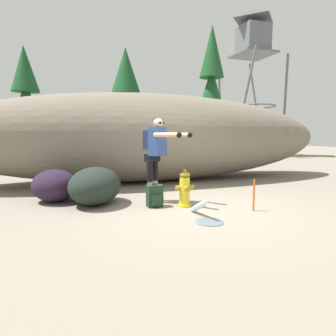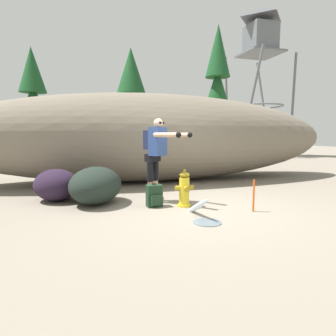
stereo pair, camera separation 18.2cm
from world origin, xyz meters
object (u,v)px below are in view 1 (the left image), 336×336
Objects in this scene: spare_backpack at (155,196)px; survey_stake at (254,195)px; watchtower at (253,44)px; fire_hydrant at (185,190)px; utility_worker at (157,149)px; boulder_large at (55,186)px; boulder_mid at (95,186)px.

survey_stake is at bearing 58.57° from spare_backpack.
watchtower is at bearing 56.06° from survey_stake.
spare_backpack is at bearing 165.52° from fire_hydrant.
utility_worker is at bearing 129.79° from fire_hydrant.
utility_worker reaches higher than fire_hydrant.
fire_hydrant reaches higher than boulder_large.
boulder_mid reaches higher than boulder_large.
watchtower is (11.34, 11.23, 7.16)m from boulder_mid.
watchtower reaches higher than spare_backpack.
utility_worker is 0.18× the size of watchtower.
fire_hydrant is 1.84m from boulder_mid.
boulder_large is 0.97m from boulder_mid.
utility_worker reaches higher than boulder_large.
utility_worker reaches higher than boulder_mid.
boulder_large is 0.77× the size of boulder_mid.
spare_backpack is 1.91m from survey_stake.
spare_backpack is 0.35× the size of boulder_mid.
boulder_mid is (-1.11, 0.59, 0.17)m from spare_backpack.
fire_hydrant is at bearing 146.61° from survey_stake.
fire_hydrant is 1.57× the size of spare_backpack.
survey_stake is (1.11, -0.73, -0.04)m from fire_hydrant.
watchtower reaches higher than survey_stake.
boulder_mid is (-1.26, 0.22, -0.74)m from utility_worker.
boulder_large is at bearing -138.65° from watchtower.
watchtower is at bearing 98.56° from utility_worker.
boulder_mid is (0.81, -0.53, 0.04)m from boulder_large.
boulder_mid is at bearing 156.30° from fire_hydrant.
boulder_mid is at bearing 152.24° from survey_stake.
utility_worker is 2.34m from boulder_large.
utility_worker reaches higher than spare_backpack.
survey_stake is (2.80, -1.47, -0.09)m from boulder_mid.
spare_backpack is 17.27m from watchtower.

